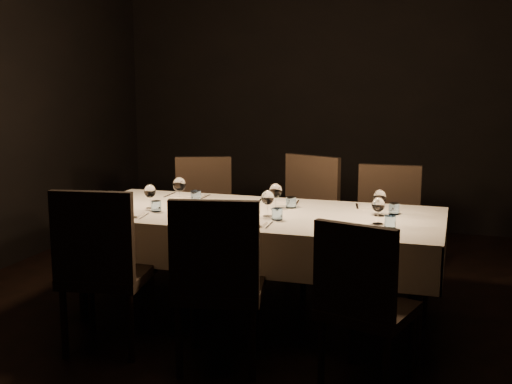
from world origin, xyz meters
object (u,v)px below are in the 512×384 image
(chair_far_left, at_px, (204,211))
(chair_far_center, at_px, (303,216))
(dining_table, at_px, (256,222))
(chair_near_right, at_px, (362,298))
(chair_near_center, at_px, (218,277))
(chair_near_left, at_px, (102,264))
(chair_far_right, at_px, (387,225))

(chair_far_left, bearing_deg, chair_far_center, -23.23)
(dining_table, relative_size, chair_near_right, 2.67)
(dining_table, relative_size, chair_near_center, 2.45)
(chair_near_left, height_order, chair_far_left, chair_near_left)
(dining_table, xyz_separation_m, chair_near_left, (-0.71, -0.84, -0.12))
(chair_far_center, xyz_separation_m, chair_far_right, (0.68, -0.04, -0.02))
(chair_far_center, bearing_deg, chair_near_center, -72.66)
(chair_near_center, bearing_deg, chair_far_center, -105.06)
(chair_far_center, relative_size, chair_far_right, 1.05)
(dining_table, height_order, chair_near_left, chair_near_left)
(chair_near_center, xyz_separation_m, chair_near_right, (0.81, 0.01, -0.04))
(chair_far_center, bearing_deg, chair_far_right, 17.19)
(chair_near_center, distance_m, chair_near_right, 0.82)
(chair_far_right, bearing_deg, dining_table, -139.43)
(chair_far_center, bearing_deg, chair_far_left, -161.37)
(chair_near_left, relative_size, chair_near_center, 1.00)
(dining_table, distance_m, chair_near_center, 0.87)
(chair_near_left, height_order, chair_near_right, chair_near_left)
(chair_far_left, bearing_deg, dining_table, -70.46)
(dining_table, relative_size, chair_far_right, 2.51)
(chair_near_center, bearing_deg, chair_far_left, -77.34)
(chair_far_left, xyz_separation_m, chair_far_center, (0.87, -0.03, 0.02))
(chair_near_left, xyz_separation_m, chair_far_right, (1.53, 1.62, -0.01))
(chair_near_left, height_order, chair_near_center, chair_near_left)
(chair_far_left, bearing_deg, chair_near_left, -110.65)
(chair_near_left, xyz_separation_m, chair_far_center, (0.85, 1.65, 0.01))
(chair_near_center, bearing_deg, chair_far_right, -127.02)
(dining_table, xyz_separation_m, chair_near_right, (0.86, -0.85, -0.17))
(chair_far_center, distance_m, chair_far_right, 0.68)
(chair_far_right, bearing_deg, chair_near_right, -91.58)
(chair_near_center, bearing_deg, chair_near_left, -13.90)
(chair_near_left, height_order, chair_far_center, chair_far_center)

